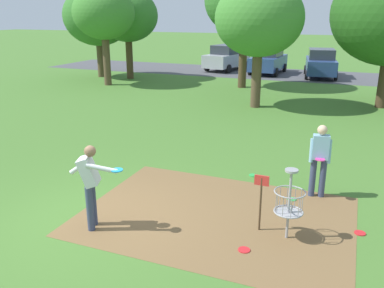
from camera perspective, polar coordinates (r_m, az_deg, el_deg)
name	(u,v)px	position (r m, az deg, el deg)	size (l,w,h in m)	color
ground_plane	(92,221)	(8.72, -13.89, -10.43)	(160.00, 160.00, 0.00)	#47752D
dirt_tee_pad	(216,216)	(8.67, 3.40, -10.01)	(5.52, 4.01, 0.01)	brown
disc_golf_basket	(286,201)	(7.77, 13.07, -7.79)	(0.98, 0.58, 1.39)	#9E9EA3
player_foreground_watching	(90,181)	(8.05, -14.11, -5.13)	(1.17, 0.47, 1.71)	#384260
player_throwing	(320,157)	(9.60, 17.51, -1.74)	(0.49, 0.42, 1.71)	#384260
frisbee_near_basket	(360,233)	(8.66, 22.53, -11.48)	(0.21, 0.21, 0.02)	red
frisbee_by_tee	(292,199)	(9.62, 13.85, -7.55)	(0.20, 0.20, 0.02)	green
frisbee_far_left	(253,175)	(10.78, 8.56, -4.37)	(0.21, 0.21, 0.02)	green
frisbee_far_right	(244,250)	(7.58, 7.34, -14.55)	(0.22, 0.22, 0.02)	red
tree_near_left	(104,13)	(24.54, -12.30, 17.51)	(3.50, 3.50, 5.58)	brown
tree_near_right	(245,1)	(23.39, 7.45, 19.35)	(4.39, 4.39, 6.60)	#4C3823
tree_mid_left	(128,16)	(26.81, -9.05, 17.35)	(3.79, 3.79, 5.54)	#4C3823
tree_mid_right	(98,16)	(28.00, -13.10, 17.07)	(4.40, 4.40, 5.76)	brown
tree_far_center	(259,19)	(18.30, 9.42, 16.94)	(3.80, 3.80, 5.46)	brown
parking_lot_strip	(283,74)	(29.40, 12.70, 9.54)	(36.00, 6.00, 0.01)	#4C4C51
parked_car_leftmost	(227,58)	(30.91, 4.89, 12.01)	(2.63, 4.48, 1.84)	#B2B7BC
parked_car_center_left	(268,60)	(29.48, 10.67, 11.49)	(2.12, 4.28, 1.84)	#2D4784
parked_car_center_right	(321,63)	(28.61, 17.64, 10.78)	(2.42, 4.42, 1.84)	#2D4784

